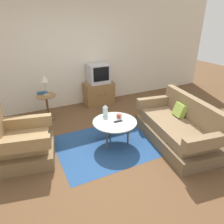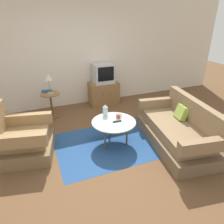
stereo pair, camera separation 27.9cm
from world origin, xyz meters
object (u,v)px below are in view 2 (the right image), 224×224
couch (178,131)px  book (47,91)px  television (103,73)px  table_lamp (48,79)px  mug (118,116)px  tv_stand (104,93)px  tv_remote_dark (117,121)px  coffee_table (114,123)px  vase (105,110)px  side_table (51,101)px  armchair (20,140)px

couch → book: size_ratio=7.72×
television → table_lamp: bearing=-164.2°
mug → book: 2.00m
tv_stand → tv_remote_dark: (-0.46, -2.02, 0.19)m
coffee_table → vase: 0.34m
tv_remote_dark → side_table: bearing=122.8°
table_lamp → coffee_table: bearing=-59.1°
side_table → vase: vase is taller
armchair → mug: size_ratio=8.81×
armchair → tv_stand: size_ratio=1.40×
side_table → television: television is taller
armchair → tv_remote_dark: (1.71, -0.29, 0.18)m
coffee_table → tv_stand: 2.06m
tv_remote_dark → book: book is taller
coffee_table → tv_stand: size_ratio=1.04×
tv_remote_dark → tv_stand: bearing=78.0°
book → television: bearing=14.9°
vase → book: vase is taller
couch → mug: couch is taller
couch → mug: 1.16m
couch → book: 3.10m
tv_stand → television: television is taller
armchair → tv_stand: bearing=140.7°
mug → side_table: bearing=126.5°
vase → tv_remote_dark: size_ratio=1.44×
table_lamp → vase: (0.89, -1.28, -0.39)m
side_table → tv_remote_dark: side_table is taller
couch → side_table: couch is taller
couch → tv_stand: (-0.60, 2.47, 0.01)m
tv_stand → television: (0.00, 0.01, 0.56)m
table_lamp → tv_stand: bearing=15.5°
tv_stand → coffee_table: bearing=-104.6°
tv_stand → couch: bearing=-76.3°
coffee_table → mug: mug is taller
tv_stand → book: book is taller
coffee_table → tv_remote_dark: bearing=-30.9°
armchair → vase: 1.63m
couch → vase: bearing=65.5°
table_lamp → tv_remote_dark: size_ratio=2.82×
couch → side_table: bearing=54.0°
television → tv_remote_dark: size_ratio=3.31×
tv_stand → table_lamp: table_lamp is taller
coffee_table → side_table: 1.86m
vase → tv_remote_dark: bearing=-71.2°
couch → mug: (-0.98, 0.59, 0.23)m
side_table → tv_stand: size_ratio=0.78×
television → table_lamp: (-1.46, -0.41, 0.12)m
television → tv_remote_dark: bearing=-102.9°
couch → coffee_table: 1.23m
couch → tv_remote_dark: (-1.07, 0.45, 0.20)m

